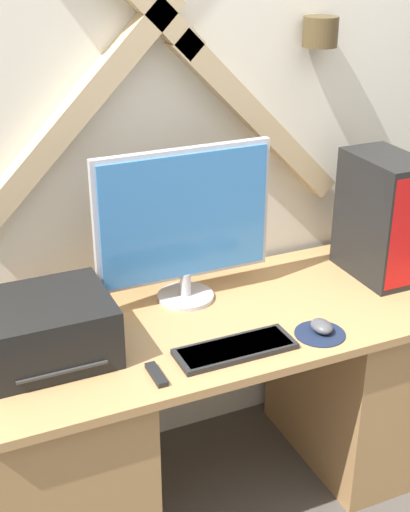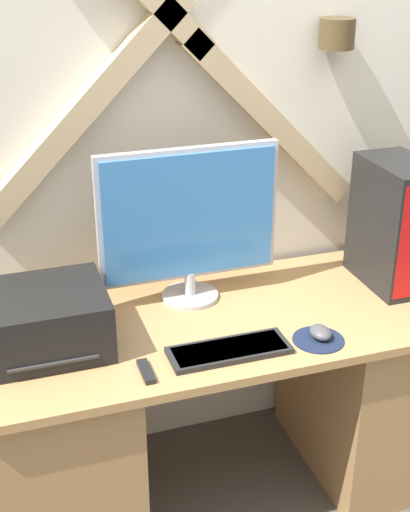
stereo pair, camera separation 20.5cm
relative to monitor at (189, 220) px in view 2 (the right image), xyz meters
The scene contains 9 objects.
wall_back 0.41m from the monitor, 74.54° to the left, with size 6.40×0.17×2.77m.
desk 0.68m from the monitor, 67.68° to the right, with size 1.68×0.71×0.74m.
monitor is the anchor object (origin of this frame).
keyboard 0.48m from the monitor, 88.59° to the right, with size 0.38×0.14×0.02m.
mousepad 0.58m from the monitor, 52.92° to the right, with size 0.17×0.17×0.00m.
mouse 0.57m from the monitor, 51.52° to the right, with size 0.06×0.09×0.04m.
computer_tower 0.75m from the monitor, ahead, with size 0.20×0.33×0.46m.
printer 0.58m from the monitor, 162.08° to the right, with size 0.38×0.34×0.19m.
remote_control 0.57m from the monitor, 122.57° to the right, with size 0.03×0.12×0.02m.
Camera 2 is at (-0.72, -1.60, 1.96)m, focal length 50.00 mm.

